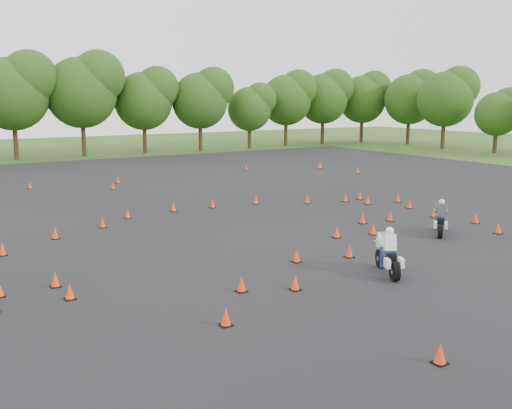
# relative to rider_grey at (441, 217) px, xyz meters

# --- Properties ---
(ground) EXTENTS (140.00, 140.00, 0.00)m
(ground) POSITION_rel_rider_grey_xyz_m (-6.32, 0.41, -0.77)
(ground) COLOR #2D5119
(ground) RESTS_ON ground
(asphalt_pad) EXTENTS (62.00, 62.00, 0.00)m
(asphalt_pad) POSITION_rel_rider_grey_xyz_m (-6.32, 6.41, -0.76)
(asphalt_pad) COLOR black
(asphalt_pad) RESTS_ON ground
(treeline) EXTENTS (87.08, 32.43, 10.68)m
(treeline) POSITION_rel_rider_grey_xyz_m (-5.17, 35.48, 3.85)
(treeline) COLOR #264413
(treeline) RESTS_ON ground
(traffic_cones) EXTENTS (36.21, 32.96, 0.45)m
(traffic_cones) POSITION_rel_rider_grey_xyz_m (-6.34, 5.98, -0.54)
(traffic_cones) COLOR #FF3A0A
(traffic_cones) RESTS_ON asphalt_pad
(rider_grey) EXTENTS (1.88, 1.77, 1.52)m
(rider_grey) POSITION_rel_rider_grey_xyz_m (0.00, 0.00, 0.00)
(rider_grey) COLOR #3B3F42
(rider_grey) RESTS_ON ground
(rider_white) EXTENTS (1.50, 2.14, 1.60)m
(rider_white) POSITION_rel_rider_grey_xyz_m (-5.80, -2.84, 0.04)
(rider_white) COLOR white
(rider_white) RESTS_ON ground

